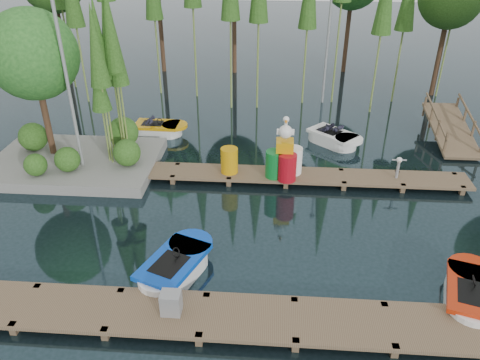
# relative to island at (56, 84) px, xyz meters

# --- Properties ---
(ground_plane) EXTENTS (90.00, 90.00, 0.00)m
(ground_plane) POSITION_rel_island_xyz_m (6.30, -3.29, -3.18)
(ground_plane) COLOR #1B2C32
(near_dock) EXTENTS (18.00, 1.50, 0.50)m
(near_dock) POSITION_rel_island_xyz_m (6.30, -7.79, -2.95)
(near_dock) COLOR brown
(near_dock) RESTS_ON ground
(far_dock) EXTENTS (15.00, 1.20, 0.50)m
(far_dock) POSITION_rel_island_xyz_m (7.30, -0.79, -2.95)
(far_dock) COLOR brown
(far_dock) RESTS_ON ground
(island) EXTENTS (6.20, 4.20, 6.75)m
(island) POSITION_rel_island_xyz_m (0.00, 0.00, 0.00)
(island) COLOR gray
(island) RESTS_ON ground
(lamp_island) EXTENTS (0.30, 0.30, 7.25)m
(lamp_island) POSITION_rel_island_xyz_m (0.80, -0.79, 1.08)
(lamp_island) COLOR gray
(lamp_island) RESTS_ON ground
(lamp_rear) EXTENTS (0.30, 0.30, 7.25)m
(lamp_rear) POSITION_rel_island_xyz_m (10.30, 7.71, 1.08)
(lamp_rear) COLOR gray
(lamp_rear) RESTS_ON ground
(ramp) EXTENTS (1.50, 3.94, 1.49)m
(ramp) POSITION_rel_island_xyz_m (15.30, 3.21, -2.60)
(ramp) COLOR brown
(ramp) RESTS_ON ground
(boat_blue) EXTENTS (2.11, 2.93, 0.90)m
(boat_blue) POSITION_rel_island_xyz_m (5.32, -6.15, -2.92)
(boat_blue) COLOR white
(boat_blue) RESTS_ON ground
(boat_red) EXTENTS (1.85, 2.77, 0.86)m
(boat_red) POSITION_rel_island_xyz_m (12.79, -6.64, -2.94)
(boat_red) COLOR white
(boat_red) RESTS_ON ground
(boat_yellow_far) EXTENTS (2.49, 1.20, 1.23)m
(boat_yellow_far) POSITION_rel_island_xyz_m (2.75, 3.01, -2.92)
(boat_yellow_far) COLOR white
(boat_yellow_far) RESTS_ON ground
(boat_white_far) EXTENTS (2.61, 2.55, 1.19)m
(boat_white_far) POSITION_rel_island_xyz_m (10.34, 2.58, -2.92)
(boat_white_far) COLOR white
(boat_white_far) RESTS_ON ground
(utility_cabinet) EXTENTS (0.46, 0.39, 0.57)m
(utility_cabinet) POSITION_rel_island_xyz_m (5.57, -7.79, -2.60)
(utility_cabinet) COLOR gray
(utility_cabinet) RESTS_ON near_dock
(yellow_barrel) EXTENTS (0.62, 0.62, 0.93)m
(yellow_barrel) POSITION_rel_island_xyz_m (6.26, -0.79, -2.42)
(yellow_barrel) COLOR #D0900A
(yellow_barrel) RESTS_ON far_dock
(drum_cluster) EXTENTS (1.30, 1.19, 2.25)m
(drum_cluster) POSITION_rel_island_xyz_m (8.25, -0.95, -2.22)
(drum_cluster) COLOR #0C6D26
(drum_cluster) RESTS_ON far_dock
(seagull_post) EXTENTS (0.50, 0.27, 0.81)m
(seagull_post) POSITION_rel_island_xyz_m (12.22, -0.79, -2.34)
(seagull_post) COLOR gray
(seagull_post) RESTS_ON far_dock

